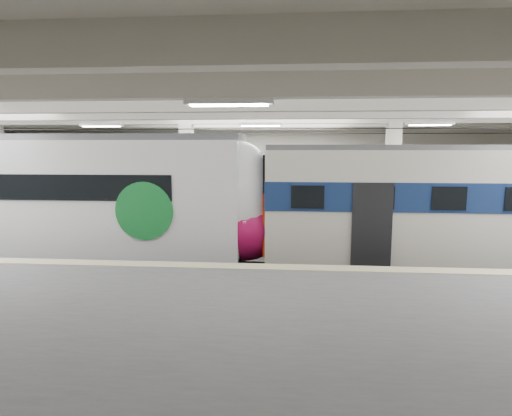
{
  "coord_description": "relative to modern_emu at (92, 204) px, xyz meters",
  "views": [
    {
      "loc": [
        1.12,
        -13.8,
        4.16
      ],
      "look_at": [
        -0.09,
        1.0,
        2.0
      ],
      "focal_mm": 30.0,
      "sensor_mm": 36.0,
      "label": 1
    }
  ],
  "objects": [
    {
      "name": "far_train",
      "position": [
        -2.42,
        5.5,
        -0.03
      ],
      "size": [
        13.33,
        3.31,
        4.25
      ],
      "rotation": [
        0.0,
        0.0,
        -0.05
      ],
      "color": "white",
      "rests_on": "ground"
    },
    {
      "name": "modern_emu",
      "position": [
        0.0,
        0.0,
        0.0
      ],
      "size": [
        14.1,
        2.91,
        4.54
      ],
      "color": "white",
      "rests_on": "ground"
    },
    {
      "name": "station_hall",
      "position": [
        5.59,
        -1.74,
        1.01
      ],
      "size": [
        36.0,
        24.0,
        5.75
      ],
      "color": "black",
      "rests_on": "ground"
    },
    {
      "name": "older_rer",
      "position": [
        12.14,
        0.0,
        -0.03
      ],
      "size": [
        12.61,
        2.78,
        4.2
      ],
      "color": "silver",
      "rests_on": "ground"
    }
  ]
}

